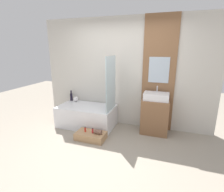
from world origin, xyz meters
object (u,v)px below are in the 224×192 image
vase_tall_dark (71,96)px  vase_round_light (76,99)px  bottle_soap_secondary (93,131)px  sink (156,96)px  bathtub (87,116)px  wooden_step_bench (91,136)px  bottle_soap_primary (85,130)px

vase_tall_dark → vase_round_light: (0.16, -0.03, -0.05)m
bottle_soap_secondary → sink: bearing=32.0°
bathtub → vase_round_light: size_ratio=10.26×
wooden_step_bench → bottle_soap_primary: bearing=180.0°
bathtub → bottle_soap_secondary: bearing=-53.9°
vase_round_light → bottle_soap_primary: bearing=-50.7°
wooden_step_bench → bottle_soap_primary: (-0.13, 0.00, 0.13)m
wooden_step_bench → sink: bearing=31.0°
wooden_step_bench → vase_round_light: bearing=133.9°
sink → bottle_soap_primary: 1.71m
sink → bottle_soap_secondary: sink is taller
sink → wooden_step_bench: bearing=-149.0°
bottle_soap_secondary → vase_tall_dark: bearing=139.0°
sink → vase_round_light: sink is taller
bottle_soap_primary → sink: bearing=28.6°
vase_round_light → bottle_soap_primary: 1.19m
bathtub → vase_round_light: (-0.45, 0.27, 0.32)m
wooden_step_bench → vase_tall_dark: vase_tall_dark is taller
sink → vase_round_light: bearing=176.7°
wooden_step_bench → bottle_soap_secondary: 0.13m
bottle_soap_secondary → bottle_soap_primary: bearing=180.0°
bathtub → vase_round_light: 0.62m
sink → vase_tall_dark: sink is taller
vase_round_light → bottle_soap_primary: size_ratio=1.18×
vase_tall_dark → sink: bearing=-3.9°
sink → bottle_soap_secondary: 1.57m
bathtub → bottle_soap_secondary: size_ratio=12.61×
vase_tall_dark → vase_round_light: size_ratio=2.08×
wooden_step_bench → bottle_soap_primary: size_ratio=5.53×
bathtub → vase_tall_dark: bearing=153.2°
vase_tall_dark → bathtub: bearing=-26.8°
bathtub → wooden_step_bench: bathtub is taller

